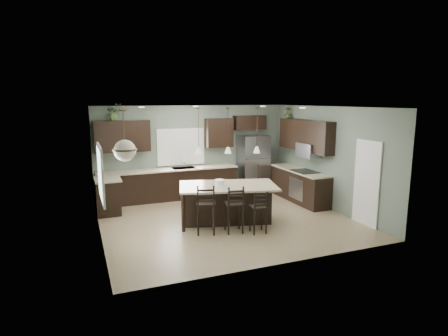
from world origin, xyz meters
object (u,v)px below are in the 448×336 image
at_px(bar_stool_left, 206,209).
at_px(bar_stool_right, 258,212).
at_px(serving_dish, 220,182).
at_px(bar_stool_center, 234,209).
at_px(refrigerator, 253,164).
at_px(plant_back_left, 114,112).
at_px(kitchen_island, 228,203).

height_order(bar_stool_left, bar_stool_right, bar_stool_left).
bearing_deg(serving_dish, bar_stool_center, -87.62).
bearing_deg(bar_stool_center, serving_dish, 101.54).
relative_size(refrigerator, bar_stool_left, 1.61).
bearing_deg(bar_stool_center, refrigerator, 66.96).
distance_m(bar_stool_center, bar_stool_right, 0.55).
bearing_deg(plant_back_left, refrigerator, -2.13).
height_order(refrigerator, bar_stool_left, refrigerator).
xyz_separation_m(kitchen_island, serving_dish, (-0.19, 0.05, 0.53)).
height_order(kitchen_island, serving_dish, serving_dish).
relative_size(kitchen_island, serving_dish, 9.73).
relative_size(refrigerator, bar_stool_right, 1.87).
xyz_separation_m(refrigerator, bar_stool_right, (-1.57, -3.52, -0.43)).
relative_size(refrigerator, plant_back_left, 3.93).
bearing_deg(refrigerator, bar_stool_center, -122.20).
height_order(refrigerator, serving_dish, refrigerator).
xyz_separation_m(refrigerator, bar_stool_left, (-2.68, -3.11, -0.35)).
distance_m(bar_stool_left, bar_stool_center, 0.64).
height_order(refrigerator, plant_back_left, plant_back_left).
bearing_deg(bar_stool_right, bar_stool_center, 160.59).
relative_size(bar_stool_right, plant_back_left, 2.10).
bearing_deg(refrigerator, bar_stool_left, -130.77).
bearing_deg(refrigerator, plant_back_left, 177.87).
bearing_deg(plant_back_left, bar_stool_right, -53.98).
xyz_separation_m(kitchen_island, bar_stool_left, (-0.78, -0.58, 0.11)).
relative_size(serving_dish, bar_stool_center, 0.22).
xyz_separation_m(bar_stool_left, bar_stool_right, (1.11, -0.41, -0.08)).
relative_size(serving_dish, bar_stool_left, 0.21).
height_order(bar_stool_center, plant_back_left, plant_back_left).
distance_m(kitchen_island, plant_back_left, 4.17).
xyz_separation_m(refrigerator, kitchen_island, (-1.90, -2.53, -0.46)).
height_order(refrigerator, bar_stool_center, refrigerator).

